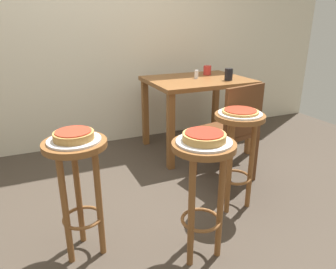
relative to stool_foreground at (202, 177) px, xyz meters
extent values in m
plane|color=#42382D|center=(-0.16, 0.44, -0.51)|extent=(6.00, 6.00, 0.00)
cube|color=beige|center=(-0.16, 2.09, 0.99)|extent=(6.00, 0.10, 3.00)
cylinder|color=brown|center=(0.00, 0.00, 0.18)|extent=(0.34, 0.34, 0.03)
cylinder|color=brown|center=(0.00, 0.11, -0.17)|extent=(0.04, 0.04, 0.68)
cylinder|color=brown|center=(-0.09, -0.05, -0.17)|extent=(0.04, 0.04, 0.68)
cylinder|color=brown|center=(0.09, -0.05, -0.17)|extent=(0.04, 0.04, 0.68)
torus|color=brown|center=(0.00, 0.00, -0.27)|extent=(0.23, 0.23, 0.02)
cylinder|color=silver|center=(0.00, 0.00, 0.21)|extent=(0.30, 0.30, 0.01)
cylinder|color=tan|center=(0.00, 0.00, 0.23)|extent=(0.23, 0.23, 0.04)
cylinder|color=red|center=(0.00, 0.00, 0.26)|extent=(0.20, 0.20, 0.01)
cylinder|color=brown|center=(-0.62, 0.30, 0.18)|extent=(0.34, 0.34, 0.03)
cylinder|color=brown|center=(-0.62, 0.40, -0.17)|extent=(0.04, 0.04, 0.68)
cylinder|color=brown|center=(-0.71, 0.24, -0.17)|extent=(0.04, 0.04, 0.68)
cylinder|color=brown|center=(-0.53, 0.24, -0.17)|extent=(0.04, 0.04, 0.68)
torus|color=brown|center=(-0.62, 0.30, -0.27)|extent=(0.23, 0.23, 0.02)
cylinder|color=silver|center=(-0.62, 0.30, 0.21)|extent=(0.28, 0.28, 0.01)
cylinder|color=#B78442|center=(-0.62, 0.30, 0.23)|extent=(0.21, 0.21, 0.04)
cylinder|color=#B23823|center=(-0.62, 0.30, 0.26)|extent=(0.19, 0.19, 0.01)
cylinder|color=brown|center=(0.48, 0.36, 0.18)|extent=(0.34, 0.34, 0.03)
cylinder|color=brown|center=(0.48, 0.46, -0.17)|extent=(0.04, 0.04, 0.68)
cylinder|color=brown|center=(0.39, 0.30, -0.17)|extent=(0.04, 0.04, 0.68)
cylinder|color=brown|center=(0.58, 0.30, -0.17)|extent=(0.04, 0.04, 0.68)
torus|color=brown|center=(0.48, 0.36, -0.27)|extent=(0.23, 0.23, 0.02)
cylinder|color=white|center=(0.48, 0.36, 0.21)|extent=(0.30, 0.30, 0.01)
cylinder|color=tan|center=(0.48, 0.36, 0.22)|extent=(0.25, 0.25, 0.01)
cylinder|color=#B23823|center=(0.48, 0.36, 0.23)|extent=(0.22, 0.22, 0.01)
cube|color=brown|center=(0.76, 1.45, 0.22)|extent=(0.99, 0.78, 0.04)
cube|color=brown|center=(0.31, 1.12, -0.15)|extent=(0.06, 0.06, 0.72)
cube|color=brown|center=(1.20, 1.12, -0.15)|extent=(0.06, 0.06, 0.72)
cube|color=brown|center=(0.31, 1.79, -0.15)|extent=(0.06, 0.06, 0.72)
cube|color=brown|center=(1.20, 1.79, -0.15)|extent=(0.06, 0.06, 0.72)
cylinder|color=black|center=(0.99, 1.25, 0.30)|extent=(0.08, 0.08, 0.11)
cylinder|color=red|center=(0.96, 1.62, 0.29)|extent=(0.08, 0.08, 0.10)
cylinder|color=white|center=(0.75, 1.47, 0.29)|extent=(0.04, 0.04, 0.08)
cube|color=#5B3319|center=(0.66, 0.77, -0.08)|extent=(0.47, 0.47, 0.04)
cube|color=#5B3319|center=(0.70, 0.59, 0.14)|extent=(0.40, 0.11, 0.40)
cube|color=#5B3319|center=(0.80, 0.98, -0.31)|extent=(0.04, 0.04, 0.42)
cube|color=#5B3319|center=(0.45, 0.91, -0.31)|extent=(0.04, 0.04, 0.42)
cube|color=#5B3319|center=(0.87, 0.62, -0.31)|extent=(0.04, 0.04, 0.42)
cube|color=#5B3319|center=(0.52, 0.55, -0.31)|extent=(0.04, 0.04, 0.42)
camera|label=1|loc=(-0.78, -1.32, 0.81)|focal=33.57mm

